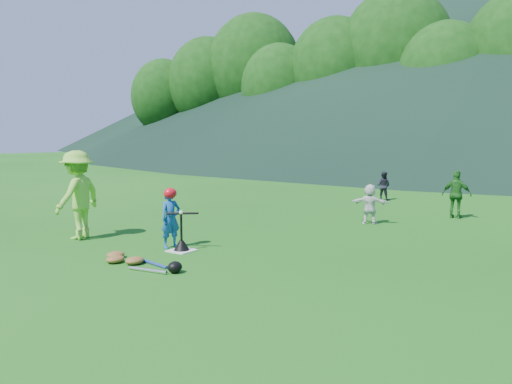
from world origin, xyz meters
TOP-DOWN VIEW (x-y plane):
  - ground at (0.00, 0.00)m, footprint 120.00×120.00m
  - home_plate at (0.00, 0.00)m, footprint 0.45×0.45m
  - baseball at (0.00, 0.00)m, footprint 0.08×0.08m
  - batter_child at (-0.37, 0.11)m, footprint 0.37×0.47m
  - adult_coach at (-2.63, -0.34)m, footprint 0.97×1.34m
  - fielder_b at (0.41, 9.65)m, footprint 0.49×0.38m
  - fielder_c at (3.38, 6.98)m, footprint 0.75×0.32m
  - fielder_d at (1.81, 4.87)m, footprint 0.97×0.52m
  - batting_tee at (0.00, 0.00)m, footprint 0.30×0.30m
  - batter_gear at (-0.35, 0.11)m, footprint 0.71×0.32m
  - equipment_pile at (0.02, -1.19)m, footprint 1.80×0.58m
  - outfield_fence at (0.00, 28.00)m, footprint 70.07×0.08m
  - tree_line at (0.20, 33.83)m, footprint 70.04×11.40m
  - distant_hills at (-7.63, 81.81)m, footprint 155.00×140.00m

SIDE VIEW (x-z plane):
  - ground at x=0.00m, z-range 0.00..0.00m
  - home_plate at x=0.00m, z-range 0.00..0.02m
  - equipment_pile at x=0.02m, z-range -0.03..0.16m
  - batting_tee at x=0.00m, z-range -0.21..0.47m
  - fielder_b at x=0.41m, z-range 0.00..0.99m
  - fielder_d at x=1.81m, z-range 0.00..1.00m
  - batter_child at x=-0.37m, z-range 0.00..1.15m
  - fielder_c at x=3.38m, z-range 0.00..1.27m
  - outfield_fence at x=0.00m, z-range 0.03..1.36m
  - baseball at x=0.00m, z-range 0.70..0.78m
  - adult_coach at x=-2.63m, z-range 0.00..1.87m
  - batter_gear at x=-0.35m, z-range 0.78..1.29m
  - tree_line at x=0.20m, z-range 0.80..15.62m
  - distant_hills at x=-7.63m, z-range -1.02..30.98m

